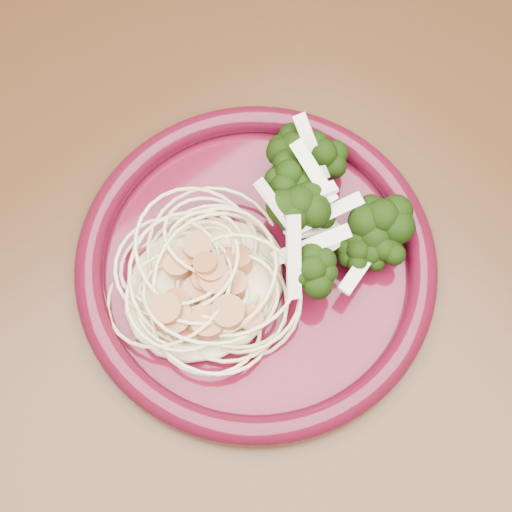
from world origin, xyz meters
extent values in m
plane|color=brown|center=(0.00, 0.00, 0.00)|extent=(3.50, 3.50, 0.00)
cube|color=#472814|center=(0.00, 0.00, 0.73)|extent=(1.20, 0.80, 0.04)
cylinder|color=#4A0A1A|center=(0.06, -0.04, 0.75)|extent=(0.28, 0.28, 0.01)
torus|color=#4A0B1B|center=(0.06, -0.04, 0.76)|extent=(0.29, 0.29, 0.02)
ellipsoid|color=#F5E4A9|center=(0.02, -0.03, 0.77)|extent=(0.13, 0.12, 0.03)
ellipsoid|color=black|center=(0.11, -0.05, 0.78)|extent=(0.10, 0.14, 0.05)
camera|label=1|loc=(-0.05, -0.18, 1.21)|focal=50.00mm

